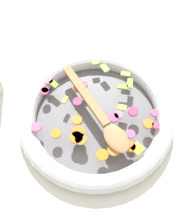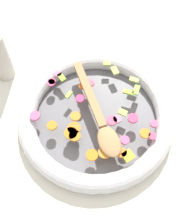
# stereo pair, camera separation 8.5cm
# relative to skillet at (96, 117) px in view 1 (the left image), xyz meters

# --- Properties ---
(ground_plane) EXTENTS (4.00, 4.00, 0.00)m
(ground_plane) POSITION_rel_skillet_xyz_m (0.00, 0.00, -0.02)
(ground_plane) COLOR silver
(skillet) EXTENTS (0.44, 0.44, 0.05)m
(skillet) POSITION_rel_skillet_xyz_m (0.00, 0.00, 0.00)
(skillet) COLOR slate
(skillet) RESTS_ON ground_plane
(chopped_vegetables) EXTENTS (0.32, 0.35, 0.01)m
(chopped_vegetables) POSITION_rel_skillet_xyz_m (-0.01, -0.01, 0.03)
(chopped_vegetables) COLOR orange
(chopped_vegetables) RESTS_ON skillet
(wooden_spoon) EXTENTS (0.15, 0.30, 0.01)m
(wooden_spoon) POSITION_rel_skillet_xyz_m (-0.01, -0.02, 0.04)
(wooden_spoon) COLOR #A87F51
(wooden_spoon) RESTS_ON chopped_vegetables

